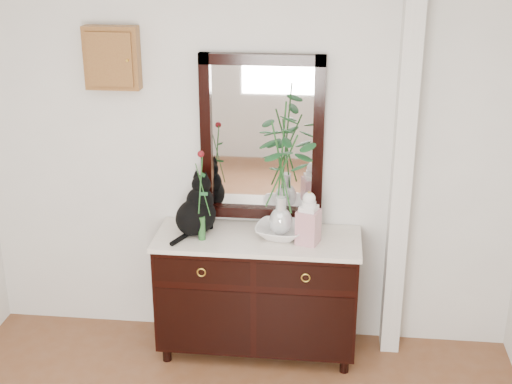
# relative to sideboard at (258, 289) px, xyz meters

# --- Properties ---
(wall_back) EXTENTS (3.60, 0.04, 2.70)m
(wall_back) POSITION_rel_sideboard_xyz_m (-0.10, 0.25, 0.88)
(wall_back) COLOR silver
(wall_back) RESTS_ON ground
(pilaster) EXTENTS (0.12, 0.20, 2.70)m
(pilaster) POSITION_rel_sideboard_xyz_m (0.90, 0.17, 0.88)
(pilaster) COLOR silver
(pilaster) RESTS_ON ground
(sideboard) EXTENTS (1.33, 0.52, 0.82)m
(sideboard) POSITION_rel_sideboard_xyz_m (0.00, 0.00, 0.00)
(sideboard) COLOR black
(sideboard) RESTS_ON ground
(wall_mirror) EXTENTS (0.80, 0.06, 1.10)m
(wall_mirror) POSITION_rel_sideboard_xyz_m (-0.00, 0.24, 0.97)
(wall_mirror) COLOR black
(wall_mirror) RESTS_ON wall_back
(key_cabinet) EXTENTS (0.35, 0.10, 0.40)m
(key_cabinet) POSITION_rel_sideboard_xyz_m (-0.95, 0.21, 1.48)
(key_cabinet) COLOR brown
(key_cabinet) RESTS_ON wall_back
(cat) EXTENTS (0.38, 0.41, 0.39)m
(cat) POSITION_rel_sideboard_xyz_m (-0.41, 0.02, 0.57)
(cat) COLOR black
(cat) RESTS_ON sideboard
(lotus_bowl) EXTENTS (0.37, 0.37, 0.08)m
(lotus_bowl) POSITION_rel_sideboard_xyz_m (0.15, 0.02, 0.42)
(lotus_bowl) COLOR white
(lotus_bowl) RESTS_ON sideboard
(vase_branches) EXTENTS (0.55, 0.55, 0.90)m
(vase_branches) POSITION_rel_sideboard_xyz_m (0.15, 0.02, 0.84)
(vase_branches) COLOR silver
(vase_branches) RESTS_ON lotus_bowl
(bud_vase_rose) EXTENTS (0.10, 0.10, 0.61)m
(bud_vase_rose) POSITION_rel_sideboard_xyz_m (-0.35, -0.07, 0.68)
(bud_vase_rose) COLOR #295F29
(bud_vase_rose) RESTS_ON sideboard
(ginger_jar) EXTENTS (0.16, 0.16, 0.35)m
(ginger_jar) POSITION_rel_sideboard_xyz_m (0.33, -0.05, 0.55)
(ginger_jar) COLOR white
(ginger_jar) RESTS_ON sideboard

